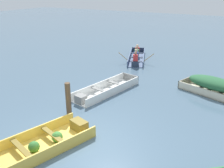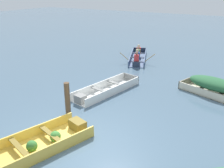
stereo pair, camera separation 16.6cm
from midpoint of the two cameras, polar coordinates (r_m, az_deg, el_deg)
ground_plane at (r=7.98m, az=-7.56°, el=-12.97°), size 80.00×80.00×0.00m
dinghy_yellow_foreground at (r=7.91m, az=-15.16°, el=-12.80°), size 2.17×3.56×0.38m
skiff_cream_near_moored at (r=11.83m, az=22.88°, el=-0.41°), size 3.13×1.95×0.77m
skiff_white_far_moored at (r=11.23m, az=-1.22°, el=-1.44°), size 1.61×3.69×0.37m
rowboat_slate_blue_with_crew at (r=16.30m, az=6.22°, el=6.14°), size 2.54×3.85×0.92m
mooring_post at (r=9.24m, az=-9.64°, el=-3.46°), size 0.20×0.20×1.29m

